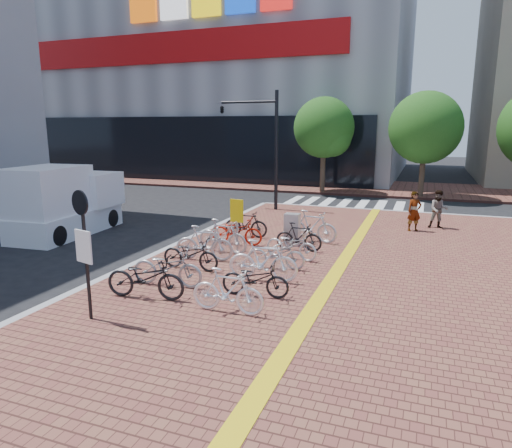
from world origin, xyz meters
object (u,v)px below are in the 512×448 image
at_px(bike_3, 204,243).
at_px(bike_13, 312,226).
at_px(bike_9, 263,261).
at_px(utility_box, 292,229).
at_px(bike_10, 276,254).
at_px(traffic_light_pole, 251,128).
at_px(bike_8, 255,279).
at_px(pedestrian_a, 414,211).
at_px(bike_5, 237,231).
at_px(bike_11, 291,245).
at_px(bike_1, 167,267).
at_px(bike_7, 228,291).
at_px(pedestrian_b, 439,209).
at_px(box_truck, 64,202).
at_px(bike_2, 190,254).
at_px(notice_sign, 84,239).
at_px(bike_0, 145,278).
at_px(bike_4, 223,236).
at_px(bike_12, 299,237).
at_px(bike_6, 246,224).
at_px(yellow_sign, 237,215).

height_order(bike_3, bike_13, bike_13).
xyz_separation_m(bike_9, utility_box, (-0.33, 3.97, -0.01)).
bearing_deg(bike_10, traffic_light_pole, 18.03).
height_order(bike_8, pedestrian_a, pedestrian_a).
relative_size(pedestrian_a, traffic_light_pole, 0.27).
bearing_deg(bike_9, utility_box, -1.58).
relative_size(bike_5, bike_11, 1.06).
bearing_deg(bike_10, bike_1, 130.42).
distance_m(bike_8, bike_11, 3.47).
relative_size(bike_7, bike_8, 1.01).
height_order(bike_13, pedestrian_b, pedestrian_b).
distance_m(traffic_light_pole, box_truck, 9.57).
xyz_separation_m(bike_2, notice_sign, (-0.36, -3.91, 1.32)).
bearing_deg(bike_2, bike_13, -27.92).
height_order(bike_0, bike_10, bike_0).
distance_m(bike_1, bike_11, 4.27).
height_order(utility_box, notice_sign, notice_sign).
bearing_deg(pedestrian_b, bike_3, -139.84).
relative_size(bike_4, bike_9, 0.98).
height_order(bike_12, utility_box, utility_box).
height_order(bike_3, utility_box, utility_box).
xyz_separation_m(bike_1, bike_6, (-0.09, 5.79, -0.00)).
distance_m(bike_13, box_truck, 9.86).
relative_size(bike_3, pedestrian_b, 1.18).
bearing_deg(bike_0, bike_5, -8.45).
distance_m(bike_2, pedestrian_a, 9.70).
bearing_deg(bike_0, bike_7, -101.05).
bearing_deg(pedestrian_a, bike_7, -139.16).
distance_m(bike_9, box_truck, 9.97).
distance_m(bike_2, bike_3, 1.00).
bearing_deg(traffic_light_pole, pedestrian_b, -11.64).
bearing_deg(bike_5, pedestrian_a, -56.16).
bearing_deg(bike_0, bike_9, -53.71).
xyz_separation_m(bike_8, box_truck, (-9.70, 4.14, 0.71)).
relative_size(bike_2, yellow_sign, 1.02).
xyz_separation_m(bike_5, utility_box, (1.87, 0.58, 0.08)).
relative_size(bike_9, pedestrian_a, 1.20).
distance_m(bike_8, yellow_sign, 4.31).
bearing_deg(bike_9, bike_10, -5.90).
height_order(bike_10, utility_box, utility_box).
distance_m(bike_2, bike_9, 2.34).
xyz_separation_m(bike_4, bike_6, (-0.09, 2.33, -0.05)).
distance_m(bike_0, bike_6, 6.74).
xyz_separation_m(bike_2, utility_box, (2.01, 3.75, 0.09)).
relative_size(bike_1, pedestrian_b, 1.24).
height_order(bike_7, bike_13, bike_13).
height_order(pedestrian_a, pedestrian_b, pedestrian_a).
distance_m(bike_0, bike_3, 3.41).
distance_m(bike_8, bike_10, 2.33).
bearing_deg(bike_13, bike_1, 166.15).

